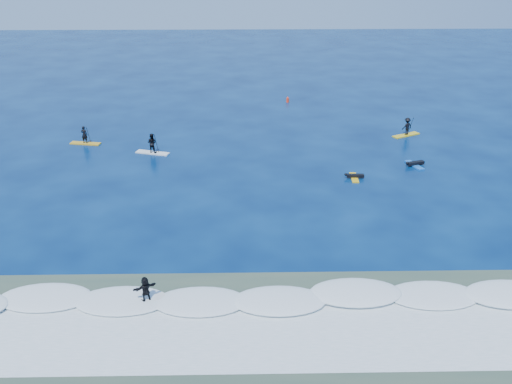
{
  "coord_description": "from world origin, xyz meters",
  "views": [
    {
      "loc": [
        -0.65,
        -34.41,
        17.2
      ],
      "look_at": [
        0.07,
        2.0,
        0.6
      ],
      "focal_mm": 40.0,
      "sensor_mm": 36.0,
      "label": 1
    }
  ],
  "objects_px": {
    "sup_paddler_center": "(152,145)",
    "prone_paddler_far": "(415,164)",
    "marker_buoy": "(288,100)",
    "prone_paddler_near": "(354,177)",
    "sup_paddler_left": "(85,138)",
    "wave_surfer": "(146,291)",
    "sup_paddler_right": "(407,128)"
  },
  "relations": [
    {
      "from": "sup_paddler_right",
      "to": "wave_surfer",
      "type": "distance_m",
      "value": 32.87
    },
    {
      "from": "sup_paddler_center",
      "to": "prone_paddler_near",
      "type": "xyz_separation_m",
      "value": [
        16.3,
        -5.75,
        -0.63
      ]
    },
    {
      "from": "sup_paddler_right",
      "to": "prone_paddler_near",
      "type": "xyz_separation_m",
      "value": [
        -6.61,
        -9.99,
        -0.63
      ]
    },
    {
      "from": "sup_paddler_right",
      "to": "prone_paddler_far",
      "type": "height_order",
      "value": "sup_paddler_right"
    },
    {
      "from": "marker_buoy",
      "to": "sup_paddler_center",
      "type": "bearing_deg",
      "value": -128.73
    },
    {
      "from": "sup_paddler_left",
      "to": "prone_paddler_near",
      "type": "height_order",
      "value": "sup_paddler_left"
    },
    {
      "from": "prone_paddler_near",
      "to": "sup_paddler_center",
      "type": "bearing_deg",
      "value": 72.51
    },
    {
      "from": "prone_paddler_near",
      "to": "prone_paddler_far",
      "type": "relative_size",
      "value": 0.89
    },
    {
      "from": "sup_paddler_right",
      "to": "prone_paddler_near",
      "type": "relative_size",
      "value": 1.46
    },
    {
      "from": "sup_paddler_left",
      "to": "wave_surfer",
      "type": "height_order",
      "value": "sup_paddler_left"
    },
    {
      "from": "prone_paddler_far",
      "to": "marker_buoy",
      "type": "bearing_deg",
      "value": 6.93
    },
    {
      "from": "prone_paddler_near",
      "to": "marker_buoy",
      "type": "distance_m",
      "value": 21.86
    },
    {
      "from": "wave_surfer",
      "to": "sup_paddler_right",
      "type": "bearing_deg",
      "value": 22.49
    },
    {
      "from": "prone_paddler_near",
      "to": "wave_surfer",
      "type": "relative_size",
      "value": 0.96
    },
    {
      "from": "sup_paddler_left",
      "to": "prone_paddler_near",
      "type": "bearing_deg",
      "value": -9.51
    },
    {
      "from": "sup_paddler_center",
      "to": "prone_paddler_near",
      "type": "bearing_deg",
      "value": -2.16
    },
    {
      "from": "prone_paddler_far",
      "to": "sup_paddler_center",
      "type": "bearing_deg",
      "value": 63.18
    },
    {
      "from": "sup_paddler_left",
      "to": "marker_buoy",
      "type": "xyz_separation_m",
      "value": [
        19.04,
        13.29,
        -0.28
      ]
    },
    {
      "from": "wave_surfer",
      "to": "prone_paddler_near",
      "type": "bearing_deg",
      "value": 20.16
    },
    {
      "from": "sup_paddler_left",
      "to": "prone_paddler_far",
      "type": "bearing_deg",
      "value": -1.15
    },
    {
      "from": "sup_paddler_left",
      "to": "prone_paddler_near",
      "type": "xyz_separation_m",
      "value": [
        22.66,
        -8.26,
        -0.46
      ]
    },
    {
      "from": "sup_paddler_center",
      "to": "sup_paddler_right",
      "type": "relative_size",
      "value": 1.07
    },
    {
      "from": "sup_paddler_left",
      "to": "sup_paddler_center",
      "type": "height_order",
      "value": "sup_paddler_center"
    },
    {
      "from": "sup_paddler_left",
      "to": "sup_paddler_center",
      "type": "xyz_separation_m",
      "value": [
        6.36,
        -2.51,
        0.17
      ]
    },
    {
      "from": "prone_paddler_near",
      "to": "marker_buoy",
      "type": "bearing_deg",
      "value": 11.48
    },
    {
      "from": "sup_paddler_center",
      "to": "wave_surfer",
      "type": "height_order",
      "value": "sup_paddler_center"
    },
    {
      "from": "sup_paddler_center",
      "to": "prone_paddler_far",
      "type": "height_order",
      "value": "sup_paddler_center"
    },
    {
      "from": "sup_paddler_left",
      "to": "prone_paddler_far",
      "type": "distance_m",
      "value": 28.59
    },
    {
      "from": "sup_paddler_left",
      "to": "prone_paddler_far",
      "type": "xyz_separation_m",
      "value": [
        28.0,
        -5.79,
        -0.45
      ]
    },
    {
      "from": "prone_paddler_far",
      "to": "sup_paddler_right",
      "type": "bearing_deg",
      "value": -27.84
    },
    {
      "from": "sup_paddler_center",
      "to": "prone_paddler_far",
      "type": "distance_m",
      "value": 21.89
    },
    {
      "from": "sup_paddler_center",
      "to": "wave_surfer",
      "type": "xyz_separation_m",
      "value": [
        2.87,
        -21.81,
        0.05
      ]
    }
  ]
}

